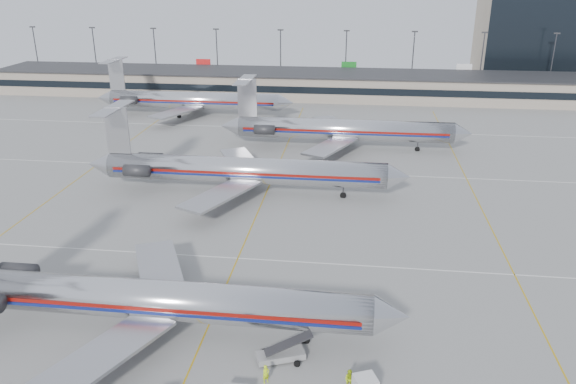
# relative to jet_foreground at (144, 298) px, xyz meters

# --- Properties ---
(ground) EXTENTS (260.00, 260.00, 0.00)m
(ground) POSITION_rel_jet_foreground_xyz_m (5.27, 4.40, -3.38)
(ground) COLOR gray
(ground) RESTS_ON ground
(apron_markings) EXTENTS (160.00, 0.15, 0.02)m
(apron_markings) POSITION_rel_jet_foreground_xyz_m (5.27, 14.40, -3.37)
(apron_markings) COLOR silver
(apron_markings) RESTS_ON ground
(terminal) EXTENTS (162.00, 17.00, 6.25)m
(terminal) POSITION_rel_jet_foreground_xyz_m (5.27, 102.37, -0.22)
(terminal) COLOR gray
(terminal) RESTS_ON ground
(light_mast_row) EXTENTS (163.60, 0.40, 15.28)m
(light_mast_row) POSITION_rel_jet_foreground_xyz_m (5.27, 116.40, 5.20)
(light_mast_row) COLOR #38383D
(light_mast_row) RESTS_ON ground
(distant_building) EXTENTS (30.00, 20.00, 25.00)m
(distant_building) POSITION_rel_jet_foreground_xyz_m (67.27, 132.40, 9.12)
(distant_building) COLOR tan
(distant_building) RESTS_ON ground
(jet_foreground) EXTENTS (44.48, 26.19, 11.64)m
(jet_foreground) POSITION_rel_jet_foreground_xyz_m (0.00, 0.00, 0.00)
(jet_foreground) COLOR silver
(jet_foreground) RESTS_ON ground
(jet_second_row) EXTENTS (46.97, 27.66, 12.29)m
(jet_second_row) POSITION_rel_jet_foreground_xyz_m (1.39, 34.02, 0.19)
(jet_second_row) COLOR silver
(jet_second_row) RESTS_ON ground
(jet_third_row) EXTENTS (45.19, 27.80, 12.36)m
(jet_third_row) POSITION_rel_jet_foreground_xyz_m (14.83, 57.88, 0.21)
(jet_third_row) COLOR silver
(jet_third_row) RESTS_ON ground
(jet_back_row) EXTENTS (44.57, 27.41, 12.19)m
(jet_back_row) POSITION_rel_jet_foreground_xyz_m (-18.80, 78.67, 0.16)
(jet_back_row) COLOR silver
(jet_back_row) RESTS_ON ground
(belt_loader) EXTENTS (4.82, 2.76, 2.47)m
(belt_loader) POSITION_rel_jet_foreground_xyz_m (12.55, -2.63, -2.72)
(belt_loader) COLOR gray
(belt_loader) RESTS_ON ground
(ramp_worker_near) EXTENTS (0.69, 0.65, 1.59)m
(ramp_worker_near) POSITION_rel_jet_foreground_xyz_m (11.67, -5.41, -2.58)
(ramp_worker_near) COLOR #C6F016
(ramp_worker_near) RESTS_ON ground
(ramp_worker_far) EXTENTS (1.03, 0.91, 1.76)m
(ramp_worker_far) POSITION_rel_jet_foreground_xyz_m (18.19, -5.37, -2.50)
(ramp_worker_far) COLOR #A9CA13
(ramp_worker_far) RESTS_ON ground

